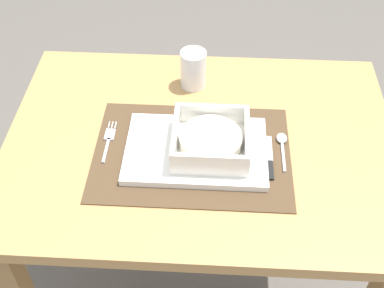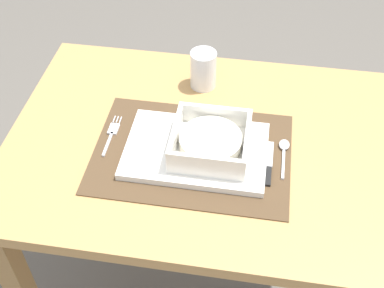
# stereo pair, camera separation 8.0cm
# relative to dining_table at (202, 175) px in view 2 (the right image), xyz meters

# --- Properties ---
(dining_table) EXTENTS (0.90, 0.65, 0.73)m
(dining_table) POSITION_rel_dining_table_xyz_m (0.00, 0.00, 0.00)
(dining_table) COLOR #B2844C
(dining_table) RESTS_ON ground
(placemat) EXTENTS (0.44, 0.31, 0.00)m
(placemat) POSITION_rel_dining_table_xyz_m (-0.02, -0.04, 0.12)
(placemat) COLOR #4C3823
(placemat) RESTS_ON dining_table
(serving_plate) EXTENTS (0.31, 0.21, 0.02)m
(serving_plate) POSITION_rel_dining_table_xyz_m (-0.01, -0.04, 0.13)
(serving_plate) COLOR white
(serving_plate) RESTS_ON placemat
(porridge_bowl) EXTENTS (0.16, 0.16, 0.06)m
(porridge_bowl) POSITION_rel_dining_table_xyz_m (0.02, -0.04, 0.16)
(porridge_bowl) COLOR white
(porridge_bowl) RESTS_ON serving_plate
(fork) EXTENTS (0.02, 0.13, 0.00)m
(fork) POSITION_rel_dining_table_xyz_m (-0.21, -0.01, 0.12)
(fork) COLOR silver
(fork) RESTS_ON placemat
(spoon) EXTENTS (0.02, 0.12, 0.01)m
(spoon) POSITION_rel_dining_table_xyz_m (0.18, -0.00, 0.13)
(spoon) COLOR silver
(spoon) RESTS_ON placemat
(butter_knife) EXTENTS (0.01, 0.13, 0.01)m
(butter_knife) POSITION_rel_dining_table_xyz_m (0.15, -0.06, 0.12)
(butter_knife) COLOR black
(butter_knife) RESTS_ON placemat
(drinking_glass) EXTENTS (0.07, 0.07, 0.10)m
(drinking_glass) POSITION_rel_dining_table_xyz_m (-0.03, 0.20, 0.16)
(drinking_glass) COLOR white
(drinking_glass) RESTS_ON dining_table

